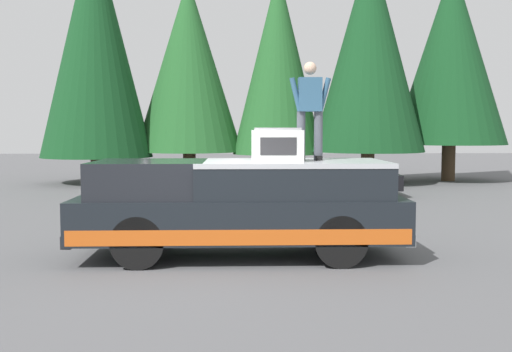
{
  "coord_description": "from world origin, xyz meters",
  "views": [
    {
      "loc": [
        -9.76,
        -0.54,
        2.18
      ],
      "look_at": [
        0.98,
        -0.88,
        1.35
      ],
      "focal_mm": 42.3,
      "sensor_mm": 36.0,
      "label": 1
    }
  ],
  "objects": [
    {
      "name": "parked_car_black",
      "position": [
        9.68,
        -3.74,
        0.58
      ],
      "size": [
        1.64,
        4.1,
        1.16
      ],
      "color": "black",
      "rests_on": "ground"
    },
    {
      "name": "ground_plane",
      "position": [
        0.0,
        0.0,
        0.0
      ],
      "size": [
        90.0,
        90.0,
        0.0
      ],
      "primitive_type": "plane",
      "color": "#565659"
    },
    {
      "name": "conifer_left",
      "position": [
        14.25,
        -5.79,
        5.37
      ],
      "size": [
        4.48,
        4.48,
        9.47
      ],
      "color": "#4C3826",
      "rests_on": "ground"
    },
    {
      "name": "conifer_center_right",
      "position": [
        16.09,
        1.5,
        4.88
      ],
      "size": [
        4.54,
        4.54,
        8.54
      ],
      "color": "#4C3826",
      "rests_on": "ground"
    },
    {
      "name": "conifer_right",
      "position": [
        14.86,
        5.13,
        5.68
      ],
      "size": [
        4.47,
        4.47,
        10.31
      ],
      "color": "#4C3826",
      "rests_on": "ground"
    },
    {
      "name": "person_on_truck_bed",
      "position": [
        0.66,
        -1.8,
        2.55
      ],
      "size": [
        0.29,
        0.72,
        1.69
      ],
      "color": "#4C515B",
      "rests_on": "pickup_truck"
    },
    {
      "name": "pickup_truck",
      "position": [
        0.48,
        -0.59,
        0.87
      ],
      "size": [
        2.01,
        5.54,
        1.65
      ],
      "color": "black",
      "rests_on": "ground"
    },
    {
      "name": "conifer_center_left",
      "position": [
        15.59,
        -2.26,
        4.97
      ],
      "size": [
        3.78,
        3.78,
        8.8
      ],
      "color": "#4C3826",
      "rests_on": "ground"
    },
    {
      "name": "conifer_far_left",
      "position": [
        15.55,
        -9.53,
        5.31
      ],
      "size": [
        4.69,
        4.69,
        9.09
      ],
      "color": "#4C3826",
      "rests_on": "ground"
    },
    {
      "name": "compressor_unit",
      "position": [
        0.28,
        -1.21,
        1.93
      ],
      "size": [
        0.65,
        0.84,
        0.56
      ],
      "color": "silver",
      "rests_on": "pickup_truck"
    }
  ]
}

